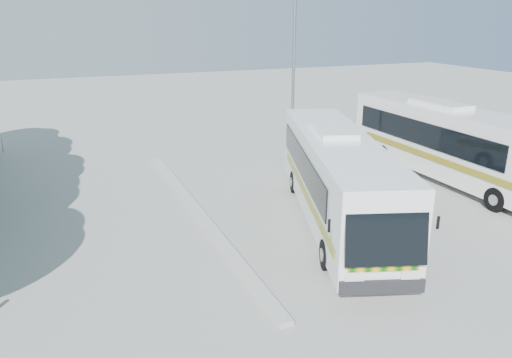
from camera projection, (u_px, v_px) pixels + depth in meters
name	position (u px, v px, depth m)	size (l,w,h in m)	color
ground	(273.00, 224.00, 18.53)	(100.00, 100.00, 0.00)	#989893
kerb_divider	(199.00, 212.00, 19.44)	(0.40, 16.00, 0.15)	#B2B2AD
coach_main	(337.00, 176.00, 18.29)	(5.81, 11.74, 3.22)	white
coach_adjacent	(452.00, 142.00, 22.92)	(2.64, 12.07, 3.34)	silver
lamppost	(294.00, 63.00, 27.15)	(2.16, 0.63, 8.87)	#93959B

